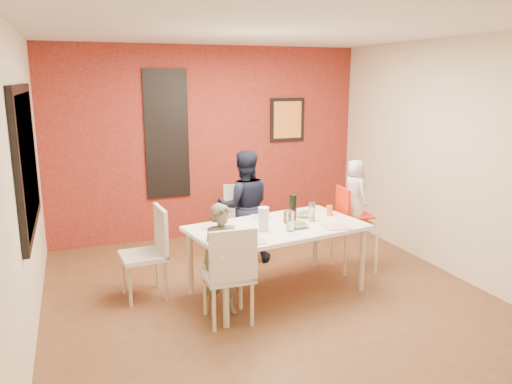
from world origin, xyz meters
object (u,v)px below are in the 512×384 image
object	(u,v)px
child_far	(244,206)
child_near	(223,260)
chair_left	(151,247)
toddler	(355,191)
paper_towel_roll	(264,219)
chair_near	(230,270)
wine_bottle	(293,208)
high_chair	(351,221)
dining_table	(277,232)
chair_far	(240,216)

from	to	relation	value
child_far	child_near	bearing A→B (deg)	74.14
chair_left	toddler	world-z (taller)	toddler
chair_left	paper_towel_roll	world-z (taller)	paper_towel_roll
chair_near	paper_towel_roll	world-z (taller)	paper_towel_roll
child_near	child_far	bearing A→B (deg)	64.42
child_far	wine_bottle	xyz separation A→B (m)	(0.24, -0.93, 0.19)
chair_near	high_chair	size ratio (longest dim) A/B	0.94
dining_table	child_near	xyz separation A→B (m)	(-0.68, -0.26, -0.13)
dining_table	paper_towel_roll	distance (m)	0.29
dining_table	high_chair	distance (m)	1.13
dining_table	chair_left	size ratio (longest dim) A/B	2.02
high_chair	chair_near	bearing A→B (deg)	121.47
chair_near	paper_towel_roll	bearing A→B (deg)	-138.80
child_near	toddler	size ratio (longest dim) A/B	1.49
chair_near	high_chair	bearing A→B (deg)	-153.24
wine_bottle	chair_near	bearing A→B (deg)	-145.46
dining_table	toddler	xyz separation A→B (m)	(1.11, 0.32, 0.29)
chair_left	child_near	bearing A→B (deg)	37.18
chair_near	chair_far	world-z (taller)	chair_near
toddler	wine_bottle	bearing A→B (deg)	98.42
child_near	paper_towel_roll	world-z (taller)	child_near
child_near	child_far	size ratio (longest dim) A/B	0.79
paper_towel_roll	chair_far	bearing A→B (deg)	81.23
chair_far	chair_near	bearing A→B (deg)	-94.65
chair_left	paper_towel_roll	xyz separation A→B (m)	(1.06, -0.50, 0.33)
chair_left	toddler	xyz separation A→B (m)	(2.37, -0.08, 0.43)
chair_near	child_near	world-z (taller)	child_near
chair_near	child_far	distance (m)	1.71
chair_near	child_far	world-z (taller)	child_far
high_chair	child_far	bearing A→B (deg)	62.28
child_near	chair_near	bearing A→B (deg)	-89.11
chair_left	toddler	size ratio (longest dim) A/B	1.29
wine_bottle	paper_towel_roll	xyz separation A→B (m)	(-0.43, -0.23, -0.02)
chair_near	chair_far	xyz separation A→B (m)	(0.70, 1.80, -0.03)
chair_near	wine_bottle	bearing A→B (deg)	-143.82
child_far	paper_towel_roll	bearing A→B (deg)	91.75
dining_table	wine_bottle	size ratio (longest dim) A/B	6.69
wine_bottle	chair_left	bearing A→B (deg)	169.83
chair_left	wine_bottle	distance (m)	1.56
high_chair	wine_bottle	bearing A→B (deg)	109.47
child_near	child_far	world-z (taller)	child_far
child_near	wine_bottle	bearing A→B (deg)	24.27
child_far	toddler	distance (m)	1.36
child_far	wine_bottle	world-z (taller)	child_far
dining_table	high_chair	bearing A→B (deg)	16.55
dining_table	chair_far	xyz separation A→B (m)	(0.02, 1.30, -0.17)
chair_left	child_far	xyz separation A→B (m)	(1.26, 0.67, 0.17)
child_near	chair_far	bearing A→B (deg)	67.37
chair_far	wine_bottle	size ratio (longest dim) A/B	3.13
child_near	chair_left	bearing A→B (deg)	133.44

